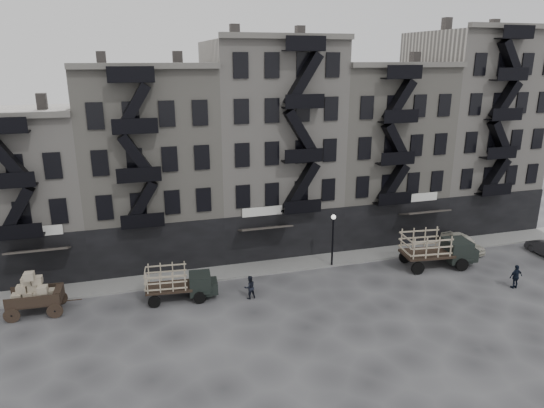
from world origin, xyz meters
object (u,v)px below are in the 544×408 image
object	(u,v)px
pedestrian_mid	(250,287)
stake_truck_east	(437,247)
policeman	(516,277)
stake_truck_west	(179,281)
car_east	(462,242)
wagon	(32,290)

from	to	relation	value
pedestrian_mid	stake_truck_east	bearing A→B (deg)	172.74
policeman	stake_truck_west	bearing A→B (deg)	-13.53
car_east	pedestrian_mid	size ratio (longest dim) A/B	2.52
pedestrian_mid	policeman	xyz separation A→B (m)	(18.46, -3.82, 0.06)
car_east	pedestrian_mid	bearing A→B (deg)	-176.59
stake_truck_west	wagon	bearing A→B (deg)	-178.37
stake_truck_east	policeman	distance (m)	5.84
car_east	pedestrian_mid	world-z (taller)	pedestrian_mid
car_east	policeman	size ratio (longest dim) A/B	2.36
wagon	pedestrian_mid	xyz separation A→B (m)	(13.67, -1.85, -0.85)
car_east	policeman	xyz separation A→B (m)	(-0.91, -7.09, 0.17)
stake_truck_west	policeman	xyz separation A→B (m)	(23.04, -5.06, -0.47)
wagon	policeman	size ratio (longest dim) A/B	2.02
stake_truck_east	policeman	bearing A→B (deg)	-49.72
car_east	pedestrian_mid	distance (m)	19.65
stake_truck_west	stake_truck_east	xyz separation A→B (m)	(19.81, -0.27, 0.31)
wagon	stake_truck_west	bearing A→B (deg)	-0.94
wagon	stake_truck_west	xyz separation A→B (m)	(9.09, -0.61, -0.32)
pedestrian_mid	policeman	world-z (taller)	policeman
stake_truck_west	policeman	size ratio (longest dim) A/B	2.77
wagon	policeman	world-z (taller)	wagon
pedestrian_mid	car_east	bearing A→B (deg)	178.63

